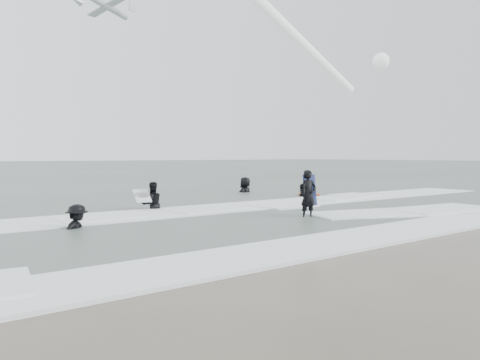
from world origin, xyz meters
TOP-DOWN VIEW (x-y plane):
  - ground at (0.00, 0.00)m, footprint 320.00×320.00m
  - surfer_centre at (0.75, 2.55)m, footprint 0.58×0.41m
  - surfer_wading at (-2.09, 7.31)m, footprint 0.78×0.62m
  - surfer_breaker at (-5.55, 4.51)m, footprint 1.13×1.03m
  - surfer_right_near at (5.81, 7.99)m, footprint 0.99×1.09m
  - surfer_right_far at (5.08, 11.41)m, footprint 1.15×1.08m
  - surf_foam at (0.00, 3.70)m, footprint 30.03×9.06m
  - bodyboards at (1.63, 6.09)m, footprint 9.69×5.94m
  - airshow_jet at (35.71, 41.57)m, footprint 50.48×24.37m

SIDE VIEW (x-z plane):
  - ground at x=0.00m, z-range 0.00..0.00m
  - surfer_centre at x=0.75m, z-range -0.75..0.75m
  - surfer_wading at x=-2.09m, z-range -0.77..0.77m
  - surfer_breaker at x=-5.55m, z-range -0.76..0.76m
  - surfer_right_near at x=5.81m, z-range -0.89..0.89m
  - surfer_right_far at x=5.08m, z-range -0.99..0.99m
  - surf_foam at x=0.00m, z-range 0.00..0.08m
  - bodyboards at x=1.63m, z-range -0.13..1.12m
  - airshow_jet at x=35.71m, z-range 13.29..22.08m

